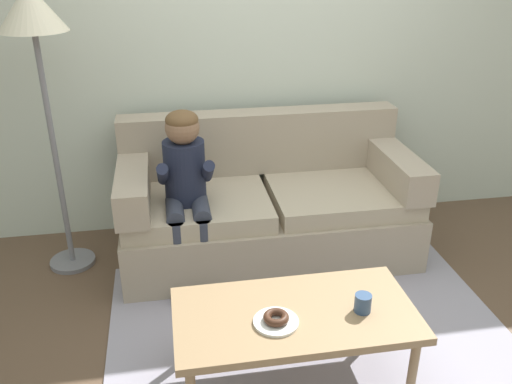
# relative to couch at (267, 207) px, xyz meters

# --- Properties ---
(ground) EXTENTS (10.00, 10.00, 0.00)m
(ground) POSITION_rel_couch_xyz_m (0.06, -0.85, -0.34)
(ground) COLOR brown
(wall_back) EXTENTS (8.00, 0.10, 2.80)m
(wall_back) POSITION_rel_couch_xyz_m (0.06, 0.55, 1.06)
(wall_back) COLOR beige
(wall_back) RESTS_ON ground
(area_rug) EXTENTS (2.23, 2.00, 0.01)m
(area_rug) POSITION_rel_couch_xyz_m (0.06, -1.10, -0.34)
(area_rug) COLOR #9993A3
(area_rug) RESTS_ON ground
(couch) EXTENTS (1.96, 0.90, 0.93)m
(couch) POSITION_rel_couch_xyz_m (0.00, 0.00, 0.00)
(couch) COLOR tan
(couch) RESTS_ON ground
(coffee_table) EXTENTS (1.15, 0.59, 0.43)m
(coffee_table) POSITION_rel_couch_xyz_m (-0.11, -1.28, 0.05)
(coffee_table) COLOR #937551
(coffee_table) RESTS_ON ground
(person_child) EXTENTS (0.34, 0.58, 1.10)m
(person_child) POSITION_rel_couch_xyz_m (-0.55, -0.21, 0.33)
(person_child) COLOR #1E2338
(person_child) RESTS_ON ground
(plate) EXTENTS (0.21, 0.21, 0.01)m
(plate) POSITION_rel_couch_xyz_m (-0.22, -1.35, 0.10)
(plate) COLOR white
(plate) RESTS_ON coffee_table
(donut) EXTENTS (0.16, 0.16, 0.04)m
(donut) POSITION_rel_couch_xyz_m (-0.22, -1.35, 0.12)
(donut) COLOR #422619
(donut) RESTS_ON plate
(mug) EXTENTS (0.08, 0.08, 0.09)m
(mug) POSITION_rel_couch_xyz_m (0.20, -1.33, 0.13)
(mug) COLOR #334C72
(mug) RESTS_ON coffee_table
(floor_lamp) EXTENTS (0.39, 0.39, 1.81)m
(floor_lamp) POSITION_rel_couch_xyz_m (-1.35, 0.05, 1.20)
(floor_lamp) COLOR slate
(floor_lamp) RESTS_ON ground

